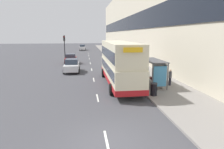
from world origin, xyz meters
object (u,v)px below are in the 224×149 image
Objects in this scene: double_decker_bus_near at (119,62)px; litter_bin at (154,89)px; pedestrian_1 at (147,73)px; traffic_light_far_kerb at (64,45)px; car_2 at (71,59)px; car_1 at (72,66)px; pedestrian_at_shelter at (170,77)px; car_0 at (82,47)px; bus_shelter at (156,68)px.

double_decker_bus_near is 10.91× the size of litter_bin.
pedestrian_1 is (3.21, 0.84, -1.33)m from double_decker_bus_near.
traffic_light_far_kerb reaches higher than pedestrian_1.
double_decker_bus_near reaches higher than litter_bin.
car_2 is (-5.87, 15.97, -1.45)m from double_decker_bus_near.
double_decker_bus_near is 3.58m from pedestrian_1.
traffic_light_far_kerb is at bearing 113.26° from litter_bin.
car_2 is 17.65m from pedestrian_1.
pedestrian_1 is at bearing 140.84° from car_1.
car_1 reaches higher than car_2.
pedestrian_at_shelter is 21.44m from traffic_light_far_kerb.
pedestrian_at_shelter is at bearing 100.41° from car_0.
double_decker_bus_near is at bearing 161.79° from pedestrian_at_shelter.
car_1 is 2.62× the size of pedestrian_at_shelter.
car_1 is (-8.51, 9.16, -1.00)m from bus_shelter.
double_decker_bus_near is at bearing -67.13° from traffic_light_far_kerb.
car_1 is 9.08m from traffic_light_far_kerb.
car_2 is 3.86× the size of litter_bin.
car_2 reaches higher than litter_bin.
car_1 is 10.87m from pedestrian_1.
litter_bin is at bearing -65.35° from double_decker_bus_near.
double_decker_bus_near is 7.26× the size of pedestrian_at_shelter.
pedestrian_at_shelter is at bearing 137.07° from car_1.
bus_shelter is 0.97× the size of car_0.
car_0 is 46.35m from pedestrian_1.
bus_shelter is 2.47m from pedestrian_1.
pedestrian_1 is at bearing 99.08° from car_0.
traffic_light_far_kerb is at bearing 123.06° from pedestrian_at_shelter.
car_0 reaches higher than litter_bin.
car_2 is at bearing 117.76° from bus_shelter.
pedestrian_1 is at bearing 14.71° from double_decker_bus_near.
double_decker_bus_near is 2.83× the size of car_2.
litter_bin is (2.08, -4.52, -1.62)m from double_decker_bus_near.
pedestrian_at_shelter is 0.32× the size of traffic_light_far_kerb.
pedestrian_1 is 5.49m from litter_bin.
pedestrian_1 reaches higher than litter_bin.
litter_bin is 0.21× the size of traffic_light_far_kerb.
car_0 is 4.14× the size of litter_bin.
pedestrian_at_shelter is at bearing 47.87° from litter_bin.
pedestrian_1 is at bearing -56.86° from traffic_light_far_kerb.
traffic_light_far_kerb reaches higher than car_2.
double_decker_bus_near is 2.77× the size of car_1.
pedestrian_1 reaches higher than pedestrian_at_shelter.
traffic_light_far_kerb reaches higher than bus_shelter.
car_2 is 21.98m from litter_bin.
car_1 is (-5.21, 7.71, -1.41)m from double_decker_bus_near.
pedestrian_at_shelter is at bearing -57.45° from pedestrian_1.
car_2 is (-9.17, 17.42, -1.04)m from bus_shelter.
litter_bin is (7.29, -12.23, -0.20)m from car_1.
litter_bin is (-2.68, -2.96, -0.28)m from pedestrian_at_shelter.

